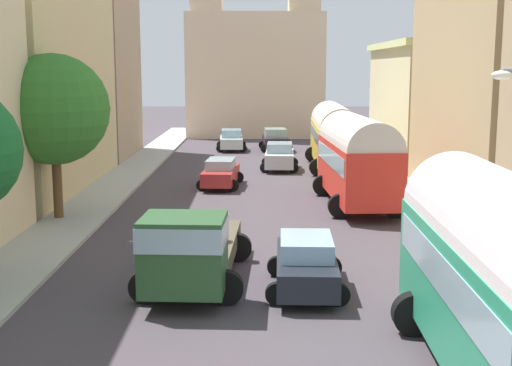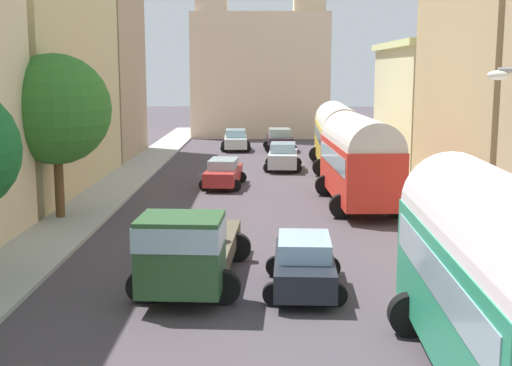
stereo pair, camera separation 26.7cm
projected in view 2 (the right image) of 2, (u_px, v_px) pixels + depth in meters
name	position (u px, v px, depth m)	size (l,w,h in m)	color
ground_plane	(257.00, 189.00, 34.49)	(154.00, 154.00, 0.00)	#463E44
sidewalk_left	(115.00, 188.00, 34.56)	(2.50, 70.00, 0.14)	#ABACA5
sidewalk_right	(400.00, 188.00, 34.39)	(2.50, 70.00, 0.14)	#A0938E
building_left_2	(38.00, 71.00, 33.83)	(5.42, 14.94, 11.78)	#D0BC86
building_left_3	(93.00, 68.00, 46.14)	(5.60, 9.27, 12.26)	tan
building_right_2	(495.00, 45.00, 30.12)	(4.61, 12.80, 14.08)	tan
building_right_3	(434.00, 103.00, 43.84)	(6.22, 13.12, 7.73)	beige
distant_church	(260.00, 61.00, 61.04)	(12.13, 6.95, 20.38)	beige
parked_bus_0	(502.00, 276.00, 12.64)	(3.46, 8.43, 4.09)	#2A966D
parked_bus_1	(359.00, 157.00, 29.96)	(3.49, 8.12, 4.02)	red
parked_bus_2	(338.00, 134.00, 41.27)	(3.45, 9.67, 3.92)	gold
cargo_truck_0	(190.00, 247.00, 18.66)	(3.18, 6.82, 2.38)	#294F2A
car_0	(223.00, 173.00, 35.14)	(2.34, 4.28, 1.46)	#AB2928
car_1	(236.00, 140.00, 50.83)	(2.34, 3.87, 1.58)	silver
car_2	(304.00, 264.00, 18.68)	(2.29, 4.05, 1.50)	black
car_3	(283.00, 157.00, 41.00)	(2.40, 3.97, 1.64)	silver
car_4	(280.00, 140.00, 50.69)	(2.49, 3.89, 1.65)	#281A27
roadside_tree_2	(56.00, 110.00, 26.79)	(4.38, 4.38, 6.67)	brown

